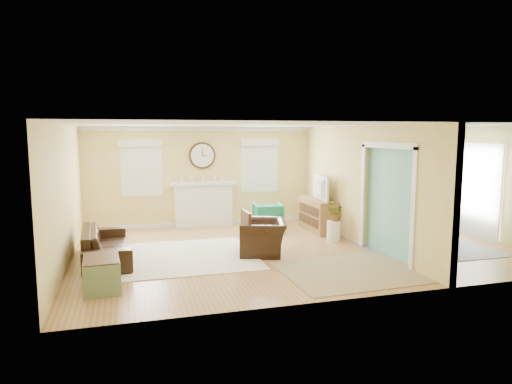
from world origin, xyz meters
TOP-DOWN VIEW (x-y plane):
  - floor at (0.00, 0.00)m, footprint 9.00×9.00m
  - wall_back at (0.00, 3.00)m, footprint 9.00×0.02m
  - wall_front at (0.00, -3.00)m, footprint 9.00×0.02m
  - wall_left at (-4.50, 0.00)m, footprint 0.02×6.00m
  - wall_right at (4.50, 0.00)m, footprint 0.02×6.00m
  - ceiling at (0.00, 0.00)m, footprint 9.00×6.00m
  - partition at (1.51, 0.28)m, footprint 0.17×6.00m
  - fireplace at (-1.50, 2.88)m, footprint 1.70×0.30m
  - wall_clock at (-1.50, 2.97)m, footprint 0.70×0.07m
  - window_left at (-3.05, 2.95)m, footprint 1.05×0.13m
  - window_right at (0.05, 2.95)m, footprint 1.05×0.13m
  - french_doors at (4.45, 0.00)m, footprint 0.06×1.70m
  - pendant at (3.00, 0.00)m, footprint 0.30×0.30m
  - rug_cream at (-2.50, -0.01)m, footprint 3.04×2.63m
  - rug_jute at (0.36, -1.81)m, footprint 2.51×2.09m
  - rug_grey at (2.66, -0.22)m, footprint 2.56×3.19m
  - sofa at (-3.84, 0.13)m, footprint 0.98×2.22m
  - eames_chair at (-0.80, -0.19)m, footprint 1.16×1.25m
  - green_chair at (0.04, 2.15)m, footprint 0.75×0.77m
  - trunk at (-3.84, -1.54)m, footprint 0.59×0.91m
  - credenza at (1.14, 1.51)m, footprint 0.48×1.41m
  - tv at (1.12, 1.51)m, footprint 0.23×1.03m
  - garden_stool at (1.07, 0.42)m, footprint 0.31×0.31m
  - potted_plant at (1.07, 0.42)m, footprint 0.48×0.46m
  - dining_table at (2.66, -0.22)m, footprint 0.95×1.67m
  - dining_chair_n at (2.57, 0.98)m, footprint 0.41×0.41m
  - dining_chair_s at (2.62, -1.29)m, footprint 0.44×0.44m
  - dining_chair_w at (2.09, -0.31)m, footprint 0.46×0.46m
  - dining_chair_e at (3.27, -0.31)m, footprint 0.43×0.43m

SIDE VIEW (x-z plane):
  - floor at x=0.00m, z-range 0.00..0.00m
  - rug_grey at x=2.66m, z-range 0.00..0.01m
  - rug_jute at x=0.36m, z-range 0.00..0.01m
  - rug_cream at x=-2.50m, z-range 0.00..0.02m
  - garden_stool at x=1.07m, z-range 0.00..0.46m
  - trunk at x=-3.84m, z-range 0.00..0.51m
  - dining_table at x=2.66m, z-range 0.00..0.58m
  - sofa at x=-3.84m, z-range 0.00..0.63m
  - green_chair at x=0.04m, z-range 0.00..0.65m
  - eames_chair at x=-0.80m, z-range 0.00..0.68m
  - credenza at x=1.14m, z-range 0.00..0.80m
  - dining_chair_s at x=2.62m, z-range 0.07..0.95m
  - dining_chair_n at x=2.57m, z-range 0.07..0.95m
  - dining_chair_e at x=3.27m, z-range 0.08..1.03m
  - dining_chair_w at x=2.09m, z-range 0.09..1.07m
  - fireplace at x=-1.50m, z-range 0.01..1.18m
  - potted_plant at x=1.07m, z-range 0.46..0.86m
  - tv at x=1.12m, z-range 0.80..1.39m
  - french_doors at x=4.45m, z-range 0.00..2.20m
  - wall_back at x=0.00m, z-range 0.00..2.60m
  - wall_front at x=0.00m, z-range 0.00..2.60m
  - wall_left at x=-4.50m, z-range 0.00..2.60m
  - wall_right at x=4.50m, z-range 0.00..2.60m
  - partition at x=1.51m, z-range 0.06..2.66m
  - window_left at x=-3.05m, z-range 0.95..2.37m
  - window_right at x=0.05m, z-range 0.95..2.37m
  - wall_clock at x=-1.50m, z-range 1.50..2.20m
  - pendant at x=3.00m, z-range 1.93..2.48m
  - ceiling at x=0.00m, z-range 2.59..2.61m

